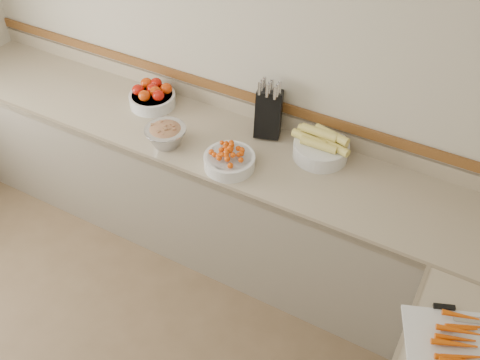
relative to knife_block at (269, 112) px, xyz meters
The scene contains 8 objects.
back_wall 0.36m from the knife_block, 157.39° to the left, with size 4.00×4.00×0.00m, color #BCB29B.
counter_back 0.68m from the knife_block, 137.06° to the right, with size 4.00×0.65×1.08m.
knife_block is the anchor object (origin of this frame).
tomato_bowl 0.79m from the knife_block, behind, with size 0.30×0.30×0.15m.
cherry_tomato_bowl 0.40m from the knife_block, 97.33° to the right, with size 0.29×0.29×0.15m.
corn_bowl 0.38m from the knife_block, ahead, with size 0.35×0.32×0.19m.
rhubarb_bowl 0.62m from the knife_block, 140.60° to the right, with size 0.25×0.25×0.14m.
cutting_board 1.61m from the knife_block, 34.38° to the right, with size 0.52×0.46×0.06m.
Camera 1 is at (1.34, -0.44, 2.89)m, focal length 40.00 mm.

